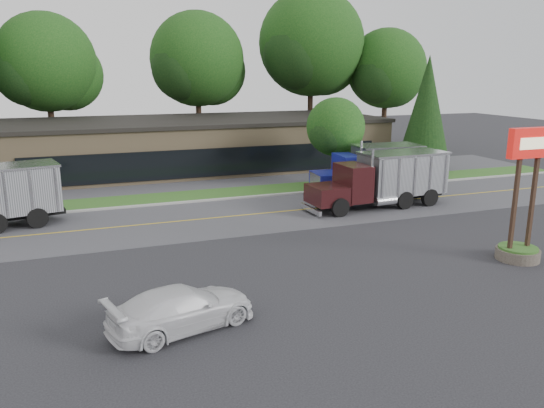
{
  "coord_description": "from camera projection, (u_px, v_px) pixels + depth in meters",
  "views": [
    {
      "loc": [
        -7.72,
        -20.01,
        8.26
      ],
      "look_at": [
        1.13,
        4.27,
        1.8
      ],
      "focal_mm": 35.0,
      "sensor_mm": 36.0,
      "label": 1
    }
  ],
  "objects": [
    {
      "name": "evergreen_right",
      "position": [
        426.0,
        108.0,
        44.57
      ],
      "size": [
        4.25,
        4.25,
        9.67
      ],
      "color": "#382619",
      "rests_on": "ground"
    },
    {
      "name": "tree_far_b",
      "position": [
        48.0,
        67.0,
        48.52
      ],
      "size": [
        9.52,
        8.96,
        13.59
      ],
      "color": "#382619",
      "rests_on": "ground"
    },
    {
      "name": "bilo_sign",
      "position": [
        522.0,
        216.0,
        23.53
      ],
      "size": [
        2.2,
        1.9,
        5.95
      ],
      "color": "#6B6054",
      "rests_on": "ground"
    },
    {
      "name": "tree_verge",
      "position": [
        336.0,
        130.0,
        38.88
      ],
      "size": [
        4.55,
        4.28,
        6.49
      ],
      "color": "#382619",
      "rests_on": "ground"
    },
    {
      "name": "road",
      "position": [
        226.0,
        217.0,
        31.01
      ],
      "size": [
        60.0,
        8.0,
        0.02
      ],
      "primitive_type": "cube",
      "color": "#55555A",
      "rests_on": "ground"
    },
    {
      "name": "tree_far_c",
      "position": [
        198.0,
        64.0,
        53.09
      ],
      "size": [
        9.93,
        9.35,
        14.17
      ],
      "color": "#382619",
      "rests_on": "ground"
    },
    {
      "name": "tree_far_e",
      "position": [
        387.0,
        72.0,
        57.2
      ],
      "size": [
        9.0,
        8.47,
        12.84
      ],
      "color": "#382619",
      "rests_on": "ground"
    },
    {
      "name": "ground",
      "position": [
        281.0,
        269.0,
        22.81
      ],
      "size": [
        140.0,
        140.0,
        0.0
      ],
      "primitive_type": "plane",
      "color": "#343439",
      "rests_on": "ground"
    },
    {
      "name": "center_line",
      "position": [
        226.0,
        217.0,
        31.01
      ],
      "size": [
        60.0,
        0.12,
        0.01
      ],
      "primitive_type": "cube",
      "color": "gold",
      "rests_on": "ground"
    },
    {
      "name": "rally_car",
      "position": [
        182.0,
        308.0,
        17.4
      ],
      "size": [
        5.3,
        3.28,
        1.43
      ],
      "primitive_type": "imported",
      "rotation": [
        0.0,
        0.0,
        1.85
      ],
      "color": "silver",
      "rests_on": "ground"
    },
    {
      "name": "dump_truck_maroon",
      "position": [
        385.0,
        178.0,
        33.13
      ],
      "size": [
        9.34,
        3.1,
        3.36
      ],
      "rotation": [
        0.0,
        0.0,
        3.2
      ],
      "color": "black",
      "rests_on": "ground"
    },
    {
      "name": "dump_truck_blue",
      "position": [
        373.0,
        168.0,
        36.55
      ],
      "size": [
        7.75,
        3.15,
        3.36
      ],
      "rotation": [
        0.0,
        0.0,
        3.07
      ],
      "color": "black",
      "rests_on": "ground"
    },
    {
      "name": "curb",
      "position": [
        209.0,
        201.0,
        34.84
      ],
      "size": [
        60.0,
        0.3,
        0.12
      ],
      "primitive_type": "cube",
      "color": "#9E9E99",
      "rests_on": "ground"
    },
    {
      "name": "far_parking",
      "position": [
        189.0,
        182.0,
        41.04
      ],
      "size": [
        60.0,
        7.0,
        0.02
      ],
      "primitive_type": "cube",
      "color": "#55555A",
      "rests_on": "ground"
    },
    {
      "name": "grass_verge",
      "position": [
        203.0,
        195.0,
        36.48
      ],
      "size": [
        60.0,
        3.4,
        0.03
      ],
      "primitive_type": "cube",
      "color": "#32591E",
      "rests_on": "ground"
    },
    {
      "name": "tree_far_d",
      "position": [
        312.0,
        48.0,
        55.8
      ],
      "size": [
        11.71,
        11.02,
        16.71
      ],
      "color": "#382619",
      "rests_on": "ground"
    },
    {
      "name": "strip_mall",
      "position": [
        197.0,
        145.0,
        46.68
      ],
      "size": [
        32.0,
        12.0,
        4.0
      ],
      "primitive_type": "cube",
      "color": "#9C835F",
      "rests_on": "ground"
    }
  ]
}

